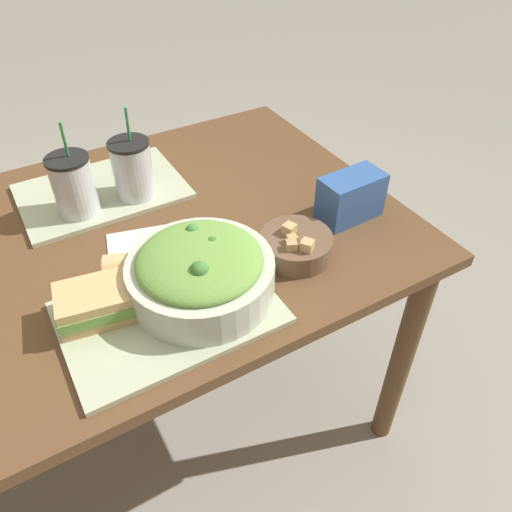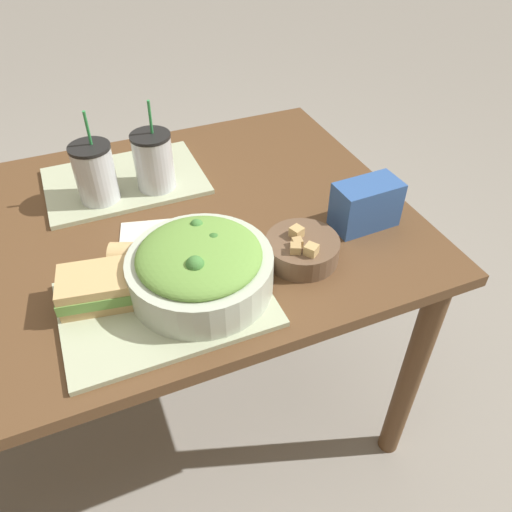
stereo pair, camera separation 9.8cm
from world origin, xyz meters
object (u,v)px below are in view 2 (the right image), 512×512
Objects in this scene: salad_bowl at (200,266)px; napkin_folded at (150,233)px; drink_cup_dark at (95,175)px; baguette_near at (152,258)px; soup_bowl at (302,249)px; chip_bag at (366,205)px; sandwich_near at (97,288)px; drink_cup_red at (154,163)px.

napkin_folded is (-0.05, 0.23, -0.07)m from salad_bowl.
salad_bowl is 0.43m from drink_cup_dark.
drink_cup_dark is 0.21m from napkin_folded.
baguette_near is (-0.08, 0.09, -0.02)m from salad_bowl.
chip_bag is (0.19, 0.06, 0.03)m from soup_bowl.
baguette_near is at bearing 30.07° from sandwich_near.
sandwich_near is at bearing 175.69° from soup_bowl.
sandwich_near is (-0.43, 0.03, 0.02)m from soup_bowl.
baguette_near reaches higher than soup_bowl.
napkin_folded is at bearing -64.81° from drink_cup_dark.
baguette_near is 0.76× the size of drink_cup_red.
drink_cup_red is (-0.23, 0.39, 0.05)m from soup_bowl.
drink_cup_red reaches higher than napkin_folded.
chip_bag is (0.51, -0.02, 0.01)m from baguette_near.
chip_bag is at bearing 16.27° from soup_bowl.
salad_bowl is 1.63× the size of baguette_near.
salad_bowl reaches higher than baguette_near.
sandwich_near is 0.63m from chip_bag.
sandwich_near reaches higher than soup_bowl.
drink_cup_dark is 0.15m from drink_cup_red.
sandwich_near is at bearing 167.31° from salad_bowl.
baguette_near reaches higher than sandwich_near.
drink_cup_red reaches higher than soup_bowl.
baguette_near is 1.15× the size of chip_bag.
drink_cup_dark reaches higher than chip_bag.
salad_bowl reaches higher than soup_bowl.
drink_cup_red is at bearing 0.00° from drink_cup_dark.
sandwich_near is 1.03× the size of napkin_folded.
soup_bowl is at bearing -81.38° from baguette_near.
napkin_folded is at bearing 12.67° from baguette_near.
salad_bowl is at bearing -173.25° from chip_bag.
soup_bowl is at bearing -166.09° from chip_bag.
sandwich_near is at bearing -99.75° from drink_cup_dark.
baguette_near is 0.76× the size of drink_cup_dark.
drink_cup_dark reaches higher than salad_bowl.
napkin_folded is at bearing -109.84° from drink_cup_red.
salad_bowl is 1.83× the size of napkin_folded.
sandwich_near is 0.24m from napkin_folded.
drink_cup_dark reaches higher than baguette_near.
salad_bowl is 1.24× the size of drink_cup_red.
drink_cup_dark is at bearing 133.45° from soup_bowl.
soup_bowl is 0.20m from chip_bag.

